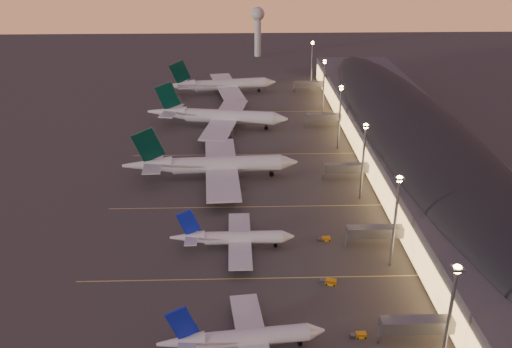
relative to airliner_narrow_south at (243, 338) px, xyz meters
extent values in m
plane|color=#3C3A38|center=(3.22, 31.66, -3.27)|extent=(700.00, 700.00, 0.00)
cylinder|color=silver|center=(3.06, 0.34, 0.06)|extent=(22.16, 6.13, 3.72)
cone|color=silver|center=(15.68, 1.75, 0.06)|extent=(3.92, 4.09, 3.72)
cone|color=silver|center=(-12.73, -1.42, 0.52)|extent=(10.23, 4.80, 3.72)
cube|color=silver|center=(2.00, 0.22, -0.59)|extent=(9.80, 31.88, 0.41)
cylinder|color=#111D9E|center=(1.94, 7.16, -1.85)|extent=(5.22, 3.33, 2.79)
cube|color=#111D9E|center=(-12.24, -1.37, 5.35)|extent=(6.84, 1.31, 8.08)
cube|color=silver|center=(-11.53, -1.29, 1.08)|extent=(4.76, 11.61, 0.26)
cylinder|color=black|center=(12.19, 1.36, -2.54)|extent=(0.33, 0.33, 1.47)
cylinder|color=black|center=(12.19, 1.36, -2.75)|extent=(1.11, 0.76, 1.04)
cylinder|color=black|center=(1.01, 2.74, -2.54)|extent=(0.33, 0.33, 1.47)
cylinder|color=black|center=(1.01, 2.74, -2.75)|extent=(1.11, 0.76, 1.04)
cylinder|color=silver|center=(0.65, 41.79, -0.04)|extent=(21.25, 3.82, 3.61)
cone|color=silver|center=(12.97, 41.91, -0.04)|extent=(3.46, 3.65, 3.61)
cone|color=silver|center=(-14.75, 41.64, 0.41)|extent=(9.62, 3.71, 3.61)
cube|color=silver|center=(-0.38, 41.78, -0.67)|extent=(6.46, 30.48, 0.40)
cylinder|color=#111D9E|center=(0.24, 48.48, -1.89)|extent=(4.82, 2.76, 2.71)
cylinder|color=#111D9E|center=(0.37, 35.09, -1.89)|extent=(4.82, 2.76, 2.71)
cube|color=#111D9E|center=(-14.27, 41.64, 5.09)|extent=(6.62, 0.61, 7.84)
cube|color=silver|center=(-13.59, 41.65, 0.95)|extent=(3.53, 10.98, 0.25)
cylinder|color=black|center=(9.56, 41.87, -2.56)|extent=(0.29, 0.29, 1.43)
cylinder|color=black|center=(9.56, 41.87, -2.77)|extent=(1.02, 0.64, 1.01)
cylinder|color=black|center=(-1.08, 44.30, -2.56)|extent=(0.29, 0.29, 1.43)
cylinder|color=black|center=(-1.08, 44.30, -2.77)|extent=(1.02, 0.64, 1.01)
cylinder|color=black|center=(-1.04, 39.24, -2.56)|extent=(0.29, 0.29, 1.43)
cylinder|color=black|center=(-1.04, 39.24, -2.77)|extent=(1.02, 0.64, 1.01)
cylinder|color=silver|center=(-4.70, 89.63, 1.88)|extent=(38.15, 7.80, 5.73)
cone|color=silver|center=(17.27, 90.84, 1.88)|extent=(6.42, 6.06, 5.73)
cone|color=silver|center=(-32.16, 88.13, 2.60)|extent=(17.40, 6.66, 5.73)
cube|color=silver|center=(-6.53, 89.53, 0.88)|extent=(14.02, 55.90, 0.63)
cylinder|color=slate|center=(-5.98, 101.76, -1.05)|extent=(8.78, 4.76, 4.30)
cylinder|color=slate|center=(-4.64, 77.43, -1.05)|extent=(8.78, 4.76, 4.30)
cube|color=black|center=(-31.31, 88.17, 10.00)|extent=(11.33, 1.48, 12.72)
cube|color=silver|center=(-30.08, 88.24, 3.46)|extent=(7.19, 20.24, 0.40)
cylinder|color=black|center=(11.19, 90.50, -2.13)|extent=(0.48, 0.48, 2.29)
cylinder|color=black|center=(11.19, 90.50, -2.47)|extent=(1.66, 1.09, 1.60)
cylinder|color=black|center=(-7.97, 93.47, -2.13)|extent=(0.48, 0.48, 2.29)
cylinder|color=black|center=(-7.97, 93.47, -2.47)|extent=(1.66, 1.09, 1.60)
cylinder|color=black|center=(-7.53, 85.46, -2.13)|extent=(0.48, 0.48, 2.29)
cylinder|color=black|center=(-7.53, 85.46, -2.47)|extent=(1.66, 1.09, 1.60)
cylinder|color=silver|center=(-4.27, 143.31, 1.99)|extent=(39.14, 12.39, 5.85)
cone|color=silver|center=(17.87, 139.47, 1.99)|extent=(7.15, 6.84, 5.85)
cone|color=silver|center=(-31.96, 148.12, 2.73)|extent=(18.23, 8.76, 5.85)
cube|color=silver|center=(-6.12, 143.63, 0.97)|extent=(20.75, 57.67, 0.64)
cylinder|color=slate|center=(-2.76, 155.69, -1.01)|extent=(9.36, 5.82, 4.39)
cylinder|color=slate|center=(-7.02, 131.16, -1.01)|extent=(9.36, 5.82, 4.39)
cube|color=black|center=(-31.09, 147.97, 10.29)|extent=(11.53, 2.84, 12.99)
cube|color=silver|center=(-29.86, 147.76, 3.60)|extent=(9.64, 21.14, 0.41)
cylinder|color=black|center=(11.74, 140.53, -2.10)|extent=(0.54, 0.54, 2.34)
cylinder|color=black|center=(11.74, 140.53, -2.45)|extent=(1.79, 1.29, 1.64)
cylinder|color=black|center=(-6.65, 147.89, -2.10)|extent=(0.54, 0.54, 2.34)
cylinder|color=black|center=(-6.65, 147.89, -2.45)|extent=(1.79, 1.29, 1.64)
cylinder|color=black|center=(-8.05, 139.81, -2.10)|extent=(0.54, 0.54, 2.34)
cylinder|color=black|center=(-8.05, 139.81, -2.45)|extent=(1.79, 1.29, 1.64)
cylinder|color=silver|center=(-4.56, 198.96, 1.75)|extent=(37.34, 11.80, 5.58)
cone|color=silver|center=(16.57, 202.61, 1.75)|extent=(6.82, 6.52, 5.58)
cone|color=silver|center=(-30.97, 194.39, 2.45)|extent=(17.39, 8.35, 5.58)
cube|color=silver|center=(-6.32, 198.65, 0.77)|extent=(19.77, 55.02, 0.61)
cylinder|color=slate|center=(-7.17, 210.56, -1.11)|extent=(8.93, 5.55, 4.19)
cylinder|color=slate|center=(-3.12, 187.15, -1.11)|extent=(8.93, 5.55, 4.19)
cube|color=black|center=(-30.15, 194.53, 9.66)|extent=(11.00, 2.70, 12.39)
cube|color=silver|center=(-28.98, 194.73, 3.29)|extent=(9.18, 20.16, 0.39)
cylinder|color=black|center=(10.72, 201.60, -2.16)|extent=(0.52, 0.52, 2.23)
cylinder|color=black|center=(10.72, 201.60, -2.49)|extent=(1.71, 1.23, 1.56)
cylinder|color=black|center=(-8.16, 202.30, -2.16)|extent=(0.52, 0.52, 2.23)
cylinder|color=black|center=(-8.16, 202.30, -2.49)|extent=(1.71, 1.23, 1.56)
cylinder|color=black|center=(-6.83, 194.60, -2.16)|extent=(0.52, 0.52, 2.23)
cylinder|color=black|center=(-6.83, 194.60, -2.49)|extent=(1.71, 1.23, 1.56)
cube|color=#48484D|center=(65.22, 104.16, 2.73)|extent=(40.00, 255.00, 12.00)
ellipsoid|color=black|center=(65.22, 104.16, 8.73)|extent=(39.00, 253.00, 10.92)
cube|color=#F1B45F|center=(45.02, 104.16, 1.73)|extent=(0.40, 244.80, 8.00)
cube|color=slate|center=(37.22, 1.66, 1.23)|extent=(16.00, 3.20, 3.00)
cylinder|color=slate|center=(29.22, 1.66, -1.07)|extent=(0.70, 0.70, 4.40)
cube|color=slate|center=(37.22, 41.66, 1.23)|extent=(16.00, 3.20, 3.00)
cylinder|color=slate|center=(29.22, 41.66, -1.07)|extent=(0.70, 0.70, 4.40)
cube|color=slate|center=(37.22, 86.66, 1.23)|extent=(16.00, 3.20, 3.00)
cylinder|color=slate|center=(29.22, 86.66, -1.07)|extent=(0.70, 0.70, 4.40)
cube|color=slate|center=(37.22, 143.66, 1.23)|extent=(16.00, 3.20, 3.00)
cylinder|color=slate|center=(29.22, 143.66, -1.07)|extent=(0.70, 0.70, 4.40)
cube|color=slate|center=(37.22, 199.66, 1.23)|extent=(16.00, 3.20, 3.00)
cylinder|color=slate|center=(29.22, 199.66, -1.07)|extent=(0.70, 0.70, 4.40)
cylinder|color=slate|center=(39.22, -8.34, 9.23)|extent=(0.70, 0.70, 25.00)
cube|color=slate|center=(39.22, -8.34, 21.93)|extent=(2.20, 2.20, 0.50)
sphere|color=#FFCE62|center=(39.22, -8.34, 21.73)|extent=(1.80, 1.80, 1.80)
cylinder|color=slate|center=(39.22, 31.66, 9.23)|extent=(0.70, 0.70, 25.00)
cube|color=slate|center=(39.22, 31.66, 21.93)|extent=(2.20, 2.20, 0.50)
sphere|color=#FFCE62|center=(39.22, 31.66, 21.73)|extent=(1.80, 1.80, 1.80)
cylinder|color=slate|center=(39.22, 71.66, 9.23)|extent=(0.70, 0.70, 25.00)
cube|color=slate|center=(39.22, 71.66, 21.93)|extent=(2.20, 2.20, 0.50)
sphere|color=#FFCE62|center=(39.22, 71.66, 21.73)|extent=(1.80, 1.80, 1.80)
cylinder|color=slate|center=(39.22, 116.66, 9.23)|extent=(0.70, 0.70, 25.00)
cube|color=slate|center=(39.22, 116.66, 21.93)|extent=(2.20, 2.20, 0.50)
sphere|color=#FFCE62|center=(39.22, 116.66, 21.73)|extent=(1.80, 1.80, 1.80)
cylinder|color=slate|center=(39.22, 161.66, 9.23)|extent=(0.70, 0.70, 25.00)
cube|color=slate|center=(39.22, 161.66, 21.93)|extent=(2.20, 2.20, 0.50)
sphere|color=#FFCE62|center=(39.22, 161.66, 21.73)|extent=(1.80, 1.80, 1.80)
cylinder|color=slate|center=(39.22, 206.66, 9.23)|extent=(0.70, 0.70, 25.00)
cube|color=slate|center=(39.22, 206.66, 21.93)|extent=(2.20, 2.20, 0.50)
sphere|color=#FFCE62|center=(39.22, 206.66, 21.73)|extent=(1.80, 1.80, 1.80)
cylinder|color=silver|center=(13.22, 291.66, 9.73)|extent=(4.40, 4.40, 26.00)
sphere|color=silver|center=(13.22, 291.66, 24.73)|extent=(9.00, 9.00, 9.00)
cube|color=#D8C659|center=(3.22, 26.66, -3.27)|extent=(90.00, 0.36, 0.00)
cube|color=#D8C659|center=(3.22, 66.66, -3.27)|extent=(90.00, 0.36, 0.00)
cube|color=#D8C659|center=(3.22, 111.66, -3.27)|extent=(90.00, 0.36, 0.00)
cube|color=#D8C659|center=(3.22, 166.66, -3.27)|extent=(90.00, 0.36, 0.00)
cube|color=orange|center=(25.80, 3.61, -2.76)|extent=(2.29, 1.48, 1.03)
cube|color=slate|center=(24.12, 3.56, -2.90)|extent=(1.35, 1.26, 0.75)
cylinder|color=black|center=(26.63, 4.34, -3.07)|extent=(0.42, 0.18, 0.41)
cylinder|color=black|center=(26.67, 2.94, -3.07)|extent=(0.42, 0.18, 0.41)
cylinder|color=black|center=(24.94, 4.29, -3.07)|extent=(0.42, 0.18, 0.41)
cylinder|color=black|center=(24.98, 2.89, -3.07)|extent=(0.42, 0.18, 0.41)
cube|color=orange|center=(24.18, 45.07, -2.75)|extent=(2.43, 1.66, 1.05)
cube|color=slate|center=(22.47, 44.89, -2.89)|extent=(1.46, 1.37, 0.77)
cylinder|color=black|center=(24.97, 45.87, -3.06)|extent=(0.44, 0.21, 0.42)
cylinder|color=black|center=(25.11, 44.44, -3.06)|extent=(0.44, 0.21, 0.42)
cylinder|color=black|center=(23.25, 45.69, -3.06)|extent=(0.44, 0.21, 0.42)
cylinder|color=black|center=(23.40, 44.27, -3.06)|extent=(0.44, 0.21, 0.42)
cube|color=orange|center=(22.26, 23.65, -2.67)|extent=(3.01, 2.34, 1.22)
cube|color=slate|center=(20.35, 24.21, -2.83)|extent=(1.89, 1.81, 0.88)
cylinder|color=black|center=(23.44, 24.17, -3.03)|extent=(0.52, 0.33, 0.49)
cylinder|color=black|center=(22.98, 22.58, -3.03)|extent=(0.52, 0.33, 0.49)
cylinder|color=black|center=(21.53, 24.73, -3.03)|extent=(0.52, 0.33, 0.49)
cylinder|color=black|center=(21.07, 23.13, -3.03)|extent=(0.52, 0.33, 0.49)
camera|label=1|loc=(-0.22, -95.02, 79.31)|focal=40.00mm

